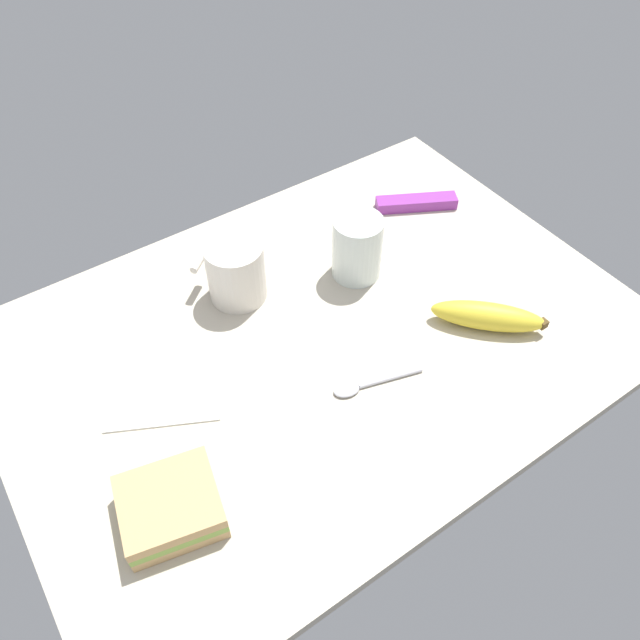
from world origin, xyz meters
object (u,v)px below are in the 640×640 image
coffee_mug_black (236,271)px  snack_bar (416,203)px  paper_napkin (164,380)px  spoon (364,385)px  glass_of_milk (357,250)px  banana (488,316)px  sandwich_main (171,507)px

coffee_mug_black → snack_bar: 36.55cm
paper_napkin → spoon: bearing=-36.6°
spoon → snack_bar: 40.24cm
coffee_mug_black → glass_of_milk: size_ratio=1.02×
coffee_mug_black → banana: bearing=-44.3°
banana → paper_napkin: (-43.38, 17.63, -1.93)cm
glass_of_milk → banana: (8.99, -19.92, -2.68)cm
sandwich_main → spoon: bearing=4.1°
coffee_mug_black → sandwich_main: size_ratio=0.81×
banana → spoon: banana is taller
glass_of_milk → snack_bar: 20.19cm
banana → paper_napkin: size_ratio=0.97×
spoon → sandwich_main: bearing=-175.9°
banana → paper_napkin: banana is taller
sandwich_main → snack_bar: sandwich_main is taller
coffee_mug_black → paper_napkin: coffee_mug_black is taller
glass_of_milk → spoon: bearing=-123.6°
coffee_mug_black → sandwich_main: 36.11cm
snack_bar → sandwich_main: bearing=-127.0°
glass_of_milk → snack_bar: bearing=21.2°
sandwich_main → paper_napkin: sandwich_main is taller
banana → spoon: (-21.36, 1.29, -1.70)cm
sandwich_main → banana: 50.70cm
banana → paper_napkin: bearing=157.9°
sandwich_main → banana: bearing=0.9°
coffee_mug_black → sandwich_main: (-23.89, -26.93, -2.79)cm
coffee_mug_black → spoon: (5.45, -24.83, -4.61)cm
banana → glass_of_milk: bearing=114.3°
spoon → paper_napkin: size_ratio=0.85×
glass_of_milk → paper_napkin: bearing=-176.2°
spoon → paper_napkin: (-22.02, 16.34, -0.23)cm
snack_bar → paper_napkin: size_ratio=0.94×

